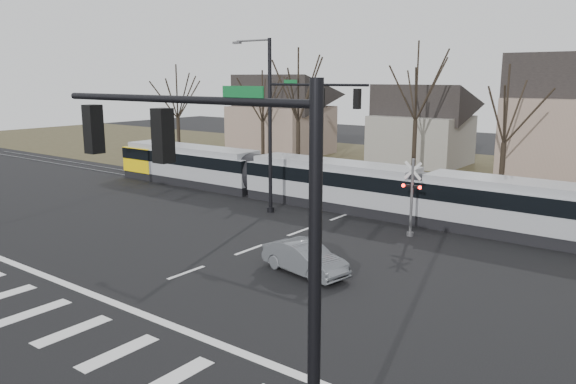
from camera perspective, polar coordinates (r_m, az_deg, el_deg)
The scene contains 14 objects.
ground at distance 22.82m, azimuth -14.04°, elevation -9.30°, with size 140.00×140.00×0.00m, color black.
grass_verge at distance 48.82m, azimuth 16.62°, elevation 1.67°, with size 140.00×28.00×0.01m, color #38331E.
crosswalk at distance 20.78m, azimuth -22.84°, elevation -12.00°, with size 27.00×2.60×0.01m.
stop_line at distance 21.84m, azimuth -17.77°, elevation -10.48°, with size 28.00×0.35×0.01m, color silver.
lane_dashes at distance 34.59m, azimuth 7.06°, elevation -1.87°, with size 0.18×30.00×0.01m.
rail_pair at distance 34.41m, azimuth 6.89°, elevation -1.90°, with size 90.00×1.52×0.06m.
tram at distance 35.28m, azimuth 4.35°, elevation 1.05°, with size 38.12×2.83×2.89m.
sedan at distance 23.39m, azimuth 1.72°, elevation -6.71°, with size 4.21×2.14×1.32m, color #595D62.
signal_pole_near_right at distance 10.22m, azimuth -6.00°, elevation -4.61°, with size 6.72×0.44×8.00m.
signal_pole_far at distance 32.14m, azimuth 0.38°, elevation 7.48°, with size 9.28×0.44×10.20m.
rail_crossing_signal at distance 29.15m, azimuth 12.44°, elevation -0.81°, with size 1.08×0.36×4.00m.
tree_row at distance 41.95m, azimuth 16.62°, elevation 7.00°, with size 59.20×7.20×10.00m.
house_a at distance 59.93m, azimuth -0.70°, elevation 8.20°, with size 9.72×8.64×8.60m.
house_b at distance 53.91m, azimuth 13.41°, elevation 6.98°, with size 8.64×7.56×7.65m.
Camera 1 is at (16.88, -13.11, 8.00)m, focal length 35.00 mm.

